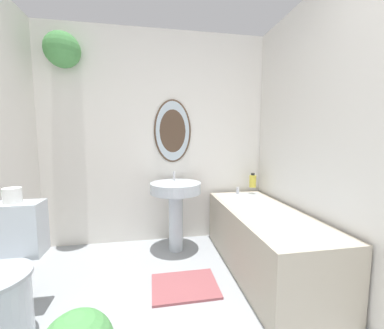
{
  "coord_description": "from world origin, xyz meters",
  "views": [
    {
      "loc": [
        -0.08,
        -0.26,
        1.19
      ],
      "look_at": [
        0.24,
        1.53,
        1.0
      ],
      "focal_mm": 22.0,
      "sensor_mm": 36.0,
      "label": 1
    }
  ],
  "objects_px": {
    "bathtub": "(264,239)",
    "toilet_paper_roll": "(12,195)",
    "pedestal_sink": "(176,199)",
    "shampoo_bottle": "(253,181)"
  },
  "relations": [
    {
      "from": "bathtub",
      "to": "toilet_paper_roll",
      "type": "bearing_deg",
      "value": -173.51
    },
    {
      "from": "shampoo_bottle",
      "to": "toilet_paper_roll",
      "type": "relative_size",
      "value": 1.51
    },
    {
      "from": "pedestal_sink",
      "to": "toilet_paper_roll",
      "type": "height_order",
      "value": "toilet_paper_roll"
    },
    {
      "from": "bathtub",
      "to": "toilet_paper_roll",
      "type": "height_order",
      "value": "toilet_paper_roll"
    },
    {
      "from": "pedestal_sink",
      "to": "bathtub",
      "type": "xyz_separation_m",
      "value": [
        0.75,
        -0.51,
        -0.28
      ]
    },
    {
      "from": "toilet_paper_roll",
      "to": "pedestal_sink",
      "type": "bearing_deg",
      "value": 32.17
    },
    {
      "from": "bathtub",
      "to": "shampoo_bottle",
      "type": "height_order",
      "value": "shampoo_bottle"
    },
    {
      "from": "shampoo_bottle",
      "to": "toilet_paper_roll",
      "type": "distance_m",
      "value": 2.25
    },
    {
      "from": "pedestal_sink",
      "to": "bathtub",
      "type": "bearing_deg",
      "value": -34.21
    },
    {
      "from": "pedestal_sink",
      "to": "toilet_paper_roll",
      "type": "xyz_separation_m",
      "value": [
        -1.16,
        -0.73,
        0.26
      ]
    }
  ]
}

